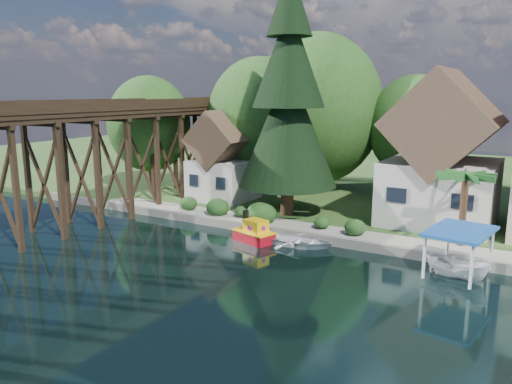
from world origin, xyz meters
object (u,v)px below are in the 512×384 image
(trestle_bridge, at_px, (101,152))
(boat_canopy, at_px, (458,258))
(shed, at_px, (224,162))
(house_left, at_px, (442,159))
(boat_white_a, at_px, (302,240))
(conifer, at_px, (288,99))
(tugboat, at_px, (254,233))
(palm_tree, at_px, (466,178))

(trestle_bridge, relative_size, boat_canopy, 9.65)
(trestle_bridge, distance_m, shed, 10.69)
(house_left, bearing_deg, boat_white_a, -126.42)
(conifer, distance_m, tugboat, 10.72)
(house_left, height_order, boat_canopy, house_left)
(boat_canopy, bearing_deg, house_left, 106.34)
(trestle_bridge, distance_m, conifer, 14.86)
(palm_tree, xyz_separation_m, boat_canopy, (0.55, -4.49, -3.60))
(house_left, bearing_deg, tugboat, -134.99)
(conifer, height_order, boat_white_a, conifer)
(conifer, bearing_deg, house_left, 19.45)
(trestle_bridge, relative_size, shed, 5.63)
(house_left, relative_size, boat_canopy, 2.41)
(shed, relative_size, boat_canopy, 1.71)
(house_left, xyz_separation_m, boat_white_a, (-6.73, -9.13, -4.71))
(shed, relative_size, palm_tree, 1.61)
(shed, bearing_deg, boat_white_a, -34.09)
(palm_tree, bearing_deg, conifer, 172.09)
(house_left, relative_size, boat_white_a, 2.68)
(shed, bearing_deg, conifer, -16.73)
(conifer, height_order, boat_canopy, conifer)
(house_left, bearing_deg, shed, -175.23)
(conifer, xyz_separation_m, boat_white_a, (3.84, -5.39, -8.94))
(trestle_bridge, distance_m, boat_white_a, 17.08)
(conifer, relative_size, boat_white_a, 4.48)
(shed, xyz_separation_m, palm_tree, (20.39, -4.03, 0.93))
(trestle_bridge, distance_m, house_left, 25.42)
(tugboat, distance_m, boat_white_a, 3.24)
(boat_canopy, bearing_deg, boat_white_a, 174.73)
(boat_canopy, bearing_deg, shed, 157.86)
(boat_white_a, bearing_deg, house_left, -45.42)
(conifer, bearing_deg, palm_tree, -7.91)
(trestle_bridge, height_order, shed, trestle_bridge)
(shed, xyz_separation_m, boat_canopy, (20.94, -8.52, -2.66))
(trestle_bridge, height_order, house_left, house_left)
(conifer, height_order, tugboat, conifer)
(trestle_bridge, relative_size, boat_white_a, 10.74)
(house_left, distance_m, boat_canopy, 11.17)
(boat_white_a, bearing_deg, shed, 46.90)
(trestle_bridge, distance_m, boat_canopy, 26.29)
(palm_tree, bearing_deg, house_left, 113.33)
(trestle_bridge, relative_size, tugboat, 14.08)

